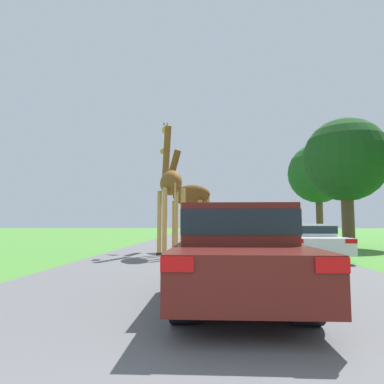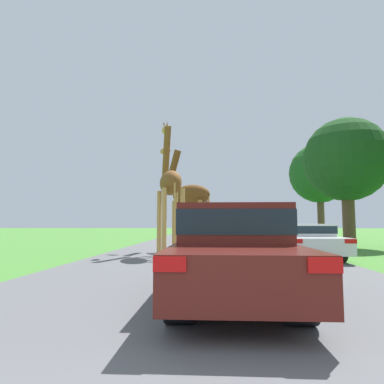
{
  "view_description": "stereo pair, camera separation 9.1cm",
  "coord_description": "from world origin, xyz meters",
  "views": [
    {
      "loc": [
        0.01,
        -0.35,
        1.2
      ],
      "look_at": [
        -0.73,
        14.15,
        2.52
      ],
      "focal_mm": 32.0,
      "sensor_mm": 36.0,
      "label": 1
    },
    {
      "loc": [
        0.1,
        -0.34,
        1.2
      ],
      "look_at": [
        -0.73,
        14.15,
        2.52
      ],
      "focal_mm": 32.0,
      "sensor_mm": 36.0,
      "label": 2
    }
  ],
  "objects": [
    {
      "name": "car_queue_left",
      "position": [
        3.32,
        12.05,
        0.63
      ],
      "size": [
        1.86,
        4.52,
        1.17
      ],
      "color": "silver",
      "rests_on": "ground"
    },
    {
      "name": "car_queue_right",
      "position": [
        2.79,
        29.15,
        0.7
      ],
      "size": [
        1.99,
        4.24,
        1.33
      ],
      "color": "navy",
      "rests_on": "ground"
    },
    {
      "name": "car_lead_maroon",
      "position": [
        0.42,
        5.33,
        0.79
      ],
      "size": [
        1.77,
        4.79,
        1.48
      ],
      "color": "#561914",
      "rests_on": "ground"
    },
    {
      "name": "road",
      "position": [
        0.0,
        30.0,
        0.0
      ],
      "size": [
        8.38,
        120.0,
        0.0
      ],
      "color": "#5B5B5E",
      "rests_on": "ground"
    },
    {
      "name": "giraffe_near_road",
      "position": [
        -0.89,
        14.21,
        2.26
      ],
      "size": [
        2.48,
        1.66,
        4.76
      ],
      "rotation": [
        0.0,
        0.0,
        1.07
      ],
      "color": "#B77F3D",
      "rests_on": "ground"
    },
    {
      "name": "tree_left_edge",
      "position": [
        6.85,
        16.95,
        4.33
      ],
      "size": [
        4.17,
        4.17,
        6.46
      ],
      "color": "brown",
      "rests_on": "ground"
    },
    {
      "name": "giraffe_companion",
      "position": [
        -1.43,
        12.08,
        2.56
      ],
      "size": [
        1.23,
        2.67,
        5.33
      ],
      "rotation": [
        0.0,
        0.0,
        0.29
      ],
      "color": "tan",
      "rests_on": "ground"
    },
    {
      "name": "tree_far_right",
      "position": [
        9.37,
        29.3,
        5.43
      ],
      "size": [
        5.09,
        5.09,
        8.02
      ],
      "color": "brown",
      "rests_on": "ground"
    }
  ]
}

